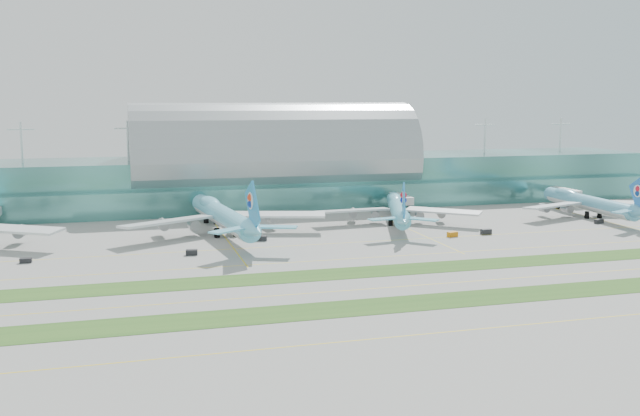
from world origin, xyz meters
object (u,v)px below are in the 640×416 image
object	(u,v)px
airliner_c	(398,208)
airliner_d	(588,202)
airliner_b	(223,215)
terminal	(274,171)

from	to	relation	value
airliner_c	airliner_d	bearing A→B (deg)	14.92
airliner_b	airliner_c	world-z (taller)	airliner_b
terminal	airliner_b	world-z (taller)	terminal
airliner_b	airliner_c	distance (m)	63.80
terminal	airliner_c	world-z (taller)	terminal
airliner_b	airliner_c	xyz separation A→B (m)	(63.67, 4.01, -0.97)
terminal	airliner_c	xyz separation A→B (m)	(32.66, -60.64, -8.50)
terminal	airliner_c	bearing A→B (deg)	-61.69
airliner_c	airliner_b	bearing A→B (deg)	-158.21
terminal	airliner_b	size ratio (longest dim) A/B	4.31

